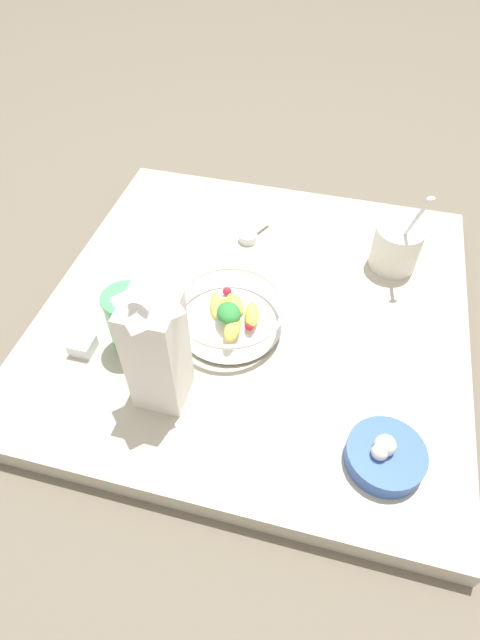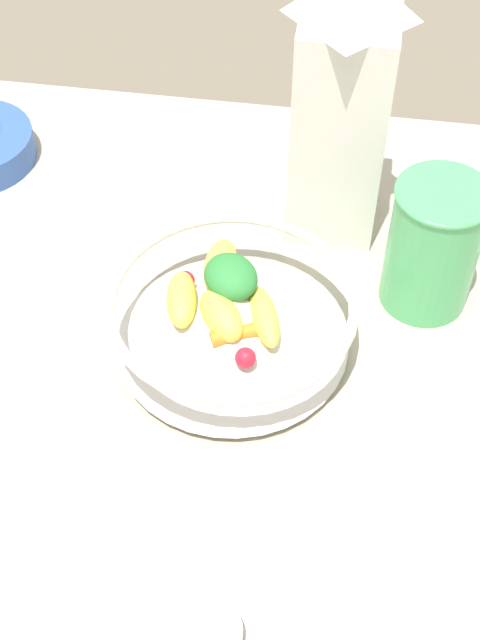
{
  "view_description": "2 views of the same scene",
  "coord_description": "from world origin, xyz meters",
  "px_view_note": "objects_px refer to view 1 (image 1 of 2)",
  "views": [
    {
      "loc": [
        0.15,
        -0.73,
        0.85
      ],
      "look_at": [
        -0.01,
        -0.11,
        0.11
      ],
      "focal_mm": 28.0,
      "sensor_mm": 36.0,
      "label": 1
    },
    {
      "loc": [
        -0.13,
        0.45,
        0.71
      ],
      "look_at": [
        -0.05,
        -0.06,
        0.1
      ],
      "focal_mm": 50.0,
      "sensor_mm": 36.0,
      "label": 2
    }
  ],
  "objects_px": {
    "milk_carton": "(155,344)",
    "drinking_cup": "(130,320)",
    "garlic_bowl": "(385,455)",
    "yogurt_tub": "(397,245)",
    "spice_jar": "(83,346)",
    "fruit_bowl": "(230,313)"
  },
  "relations": [
    {
      "from": "drinking_cup",
      "to": "yogurt_tub",
      "type": "bearing_deg",
      "value": 36.96
    },
    {
      "from": "spice_jar",
      "to": "garlic_bowl",
      "type": "bearing_deg",
      "value": -8.73
    },
    {
      "from": "fruit_bowl",
      "to": "milk_carton",
      "type": "relative_size",
      "value": 0.79
    },
    {
      "from": "yogurt_tub",
      "to": "fruit_bowl",
      "type": "bearing_deg",
      "value": -138.6
    },
    {
      "from": "milk_carton",
      "to": "drinking_cup",
      "type": "relative_size",
      "value": 2.11
    },
    {
      "from": "drinking_cup",
      "to": "garlic_bowl",
      "type": "distance_m",
      "value": 0.53
    },
    {
      "from": "yogurt_tub",
      "to": "spice_jar",
      "type": "distance_m",
      "value": 0.72
    },
    {
      "from": "garlic_bowl",
      "to": "drinking_cup",
      "type": "bearing_deg",
      "value": 165.04
    },
    {
      "from": "yogurt_tub",
      "to": "drinking_cup",
      "type": "xyz_separation_m",
      "value": [
        -0.5,
        -0.37,
        0.01
      ]
    },
    {
      "from": "drinking_cup",
      "to": "spice_jar",
      "type": "xyz_separation_m",
      "value": [
        -0.09,
        -0.04,
        -0.06
      ]
    },
    {
      "from": "drinking_cup",
      "to": "garlic_bowl",
      "type": "relative_size",
      "value": 1.02
    },
    {
      "from": "milk_carton",
      "to": "spice_jar",
      "type": "distance_m",
      "value": 0.24
    },
    {
      "from": "yogurt_tub",
      "to": "spice_jar",
      "type": "height_order",
      "value": "yogurt_tub"
    },
    {
      "from": "spice_jar",
      "to": "garlic_bowl",
      "type": "height_order",
      "value": "garlic_bowl"
    },
    {
      "from": "spice_jar",
      "to": "garlic_bowl",
      "type": "distance_m",
      "value": 0.61
    },
    {
      "from": "milk_carton",
      "to": "spice_jar",
      "type": "height_order",
      "value": "milk_carton"
    },
    {
      "from": "drinking_cup",
      "to": "spice_jar",
      "type": "bearing_deg",
      "value": -155.12
    },
    {
      "from": "fruit_bowl",
      "to": "spice_jar",
      "type": "height_order",
      "value": "fruit_bowl"
    },
    {
      "from": "yogurt_tub",
      "to": "drinking_cup",
      "type": "distance_m",
      "value": 0.62
    },
    {
      "from": "fruit_bowl",
      "to": "milk_carton",
      "type": "distance_m",
      "value": 0.23
    },
    {
      "from": "yogurt_tub",
      "to": "spice_jar",
      "type": "xyz_separation_m",
      "value": [
        -0.59,
        -0.42,
        -0.05
      ]
    },
    {
      "from": "milk_carton",
      "to": "garlic_bowl",
      "type": "distance_m",
      "value": 0.43
    }
  ]
}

